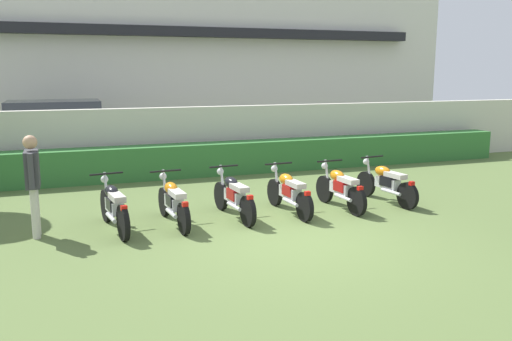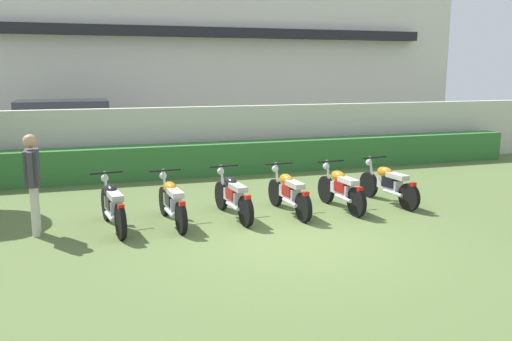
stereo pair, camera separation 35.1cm
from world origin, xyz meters
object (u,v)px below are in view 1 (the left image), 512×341
motorcycle_in_row_3 (289,192)px  inspector_person (33,177)px  motorcycle_in_row_0 (114,206)px  motorcycle_in_row_2 (234,195)px  motorcycle_in_row_4 (340,188)px  motorcycle_in_row_5 (386,183)px  parked_car (61,132)px  motorcycle_in_row_1 (173,202)px

motorcycle_in_row_3 → inspector_person: bearing=85.7°
motorcycle_in_row_0 → motorcycle_in_row_2: (2.24, 0.09, -0.01)m
motorcycle_in_row_4 → inspector_person: 5.81m
motorcycle_in_row_5 → inspector_person: size_ratio=1.08×
parked_car → motorcycle_in_row_3: parked_car is taller
motorcycle_in_row_3 → motorcycle_in_row_4: 1.12m
motorcycle_in_row_4 → motorcycle_in_row_5: size_ratio=0.95×
motorcycle_in_row_0 → parked_car: bearing=-1.6°
motorcycle_in_row_1 → motorcycle_in_row_5: size_ratio=1.00×
parked_car → motorcycle_in_row_3: (4.25, -7.94, -0.50)m
motorcycle_in_row_0 → motorcycle_in_row_5: (5.68, 0.15, -0.01)m
parked_car → motorcycle_in_row_1: (1.93, -7.97, -0.50)m
parked_car → motorcycle_in_row_0: parked_car is taller
motorcycle_in_row_1 → motorcycle_in_row_4: (3.44, -0.01, 0.00)m
motorcycle_in_row_2 → inspector_person: size_ratio=1.09×
parked_car → motorcycle_in_row_2: bearing=-68.3°
motorcycle_in_row_1 → motorcycle_in_row_2: size_ratio=0.99×
motorcycle_in_row_3 → motorcycle_in_row_5: same height
parked_car → motorcycle_in_row_0: bearing=-83.5°
parked_car → motorcycle_in_row_0: (0.88, -7.98, -0.49)m
motorcycle_in_row_1 → motorcycle_in_row_3: same height
parked_car → motorcycle_in_row_5: bearing=-49.9°
motorcycle_in_row_1 → inspector_person: inspector_person is taller
motorcycle_in_row_0 → inspector_person: size_ratio=1.09×
motorcycle_in_row_1 → motorcycle_in_row_4: bearing=-94.7°
parked_car → motorcycle_in_row_3: bearing=-61.7°
motorcycle_in_row_0 → motorcycle_in_row_1: 1.06m
motorcycle_in_row_0 → motorcycle_in_row_2: size_ratio=1.00×
motorcycle_in_row_4 → parked_car: bearing=29.8°
motorcycle_in_row_2 → motorcycle_in_row_1: bearing=88.4°
motorcycle_in_row_1 → motorcycle_in_row_2: bearing=-90.8°
motorcycle_in_row_2 → motorcycle_in_row_5: 3.44m
motorcycle_in_row_3 → motorcycle_in_row_5: bearing=-91.0°
parked_car → motorcycle_in_row_5: 10.22m
motorcycle_in_row_1 → motorcycle_in_row_2: motorcycle_in_row_2 is taller
motorcycle_in_row_4 → motorcycle_in_row_5: bearing=-87.3°
motorcycle_in_row_1 → motorcycle_in_row_4: motorcycle_in_row_4 is taller
parked_car → motorcycle_in_row_1: size_ratio=2.38×
motorcycle_in_row_0 → inspector_person: inspector_person is taller
motorcycle_in_row_0 → inspector_person: (-1.29, 0.09, 0.59)m
inspector_person → motorcycle_in_row_0: bearing=-4.2°
motorcycle_in_row_4 → motorcycle_in_row_5: 1.19m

